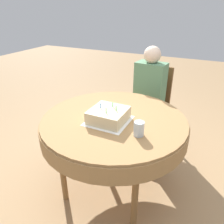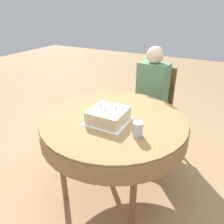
# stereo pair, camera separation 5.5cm
# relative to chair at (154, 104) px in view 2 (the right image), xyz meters

# --- Properties ---
(ground_plane) EXTENTS (12.00, 12.00, 0.00)m
(ground_plane) POSITION_rel_chair_xyz_m (-0.05, -0.96, -0.50)
(ground_plane) COLOR #A37F56
(dining_table) EXTENTS (1.21, 1.21, 0.75)m
(dining_table) POSITION_rel_chair_xyz_m (-0.05, -0.96, 0.16)
(dining_table) COLOR #9E7547
(dining_table) RESTS_ON ground_plane
(chair) EXTENTS (0.47, 0.47, 0.94)m
(chair) POSITION_rel_chair_xyz_m (0.00, 0.00, 0.00)
(chair) COLOR brown
(chair) RESTS_ON ground_plane
(person) EXTENTS (0.35, 0.32, 1.19)m
(person) POSITION_rel_chair_xyz_m (-0.01, -0.10, 0.20)
(person) COLOR beige
(person) RESTS_ON ground_plane
(napkin) EXTENTS (0.33, 0.33, 0.00)m
(napkin) POSITION_rel_chair_xyz_m (-0.06, -1.03, 0.25)
(napkin) COLOR white
(napkin) RESTS_ON dining_table
(birthday_cake) EXTENTS (0.28, 0.28, 0.14)m
(birthday_cake) POSITION_rel_chair_xyz_m (-0.06, -1.03, 0.30)
(birthday_cake) COLOR beige
(birthday_cake) RESTS_ON dining_table
(drinking_glass) EXTENTS (0.08, 0.08, 0.11)m
(drinking_glass) POSITION_rel_chair_xyz_m (0.23, -1.12, 0.30)
(drinking_glass) COLOR silver
(drinking_glass) RESTS_ON dining_table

